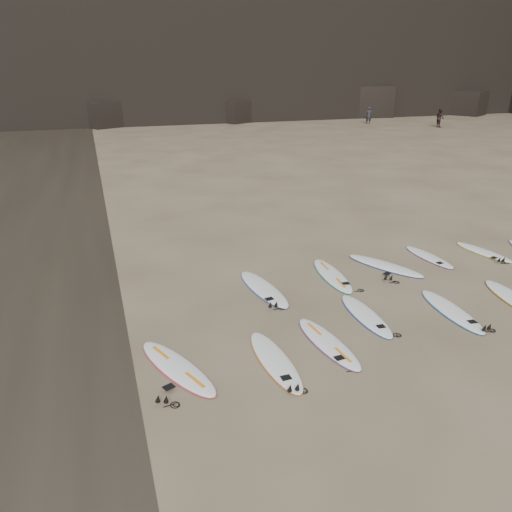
{
  "coord_description": "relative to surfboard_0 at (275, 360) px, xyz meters",
  "views": [
    {
      "loc": [
        -7.35,
        -9.77,
        6.17
      ],
      "look_at": [
        -3.6,
        1.64,
        1.5
      ],
      "focal_mm": 35.0,
      "sensor_mm": 36.0,
      "label": 1
    }
  ],
  "objects": [
    {
      "name": "person_a",
      "position": [
        25.35,
        39.84,
        0.85
      ],
      "size": [
        0.78,
        0.7,
        1.78
      ],
      "primitive_type": "imported",
      "rotation": [
        0.0,
        0.0,
        2.6
      ],
      "color": "#222228",
      "rests_on": "ground"
    },
    {
      "name": "surfboard_8",
      "position": [
        7.12,
        4.28,
        -0.01
      ],
      "size": [
        0.72,
        2.32,
        0.08
      ],
      "primitive_type": "ellipsoid",
      "rotation": [
        0.0,
        0.0,
        0.07
      ],
      "color": "white",
      "rests_on": "ground"
    },
    {
      "name": "surfboard_0",
      "position": [
        0.0,
        0.0,
        0.0
      ],
      "size": [
        0.72,
        2.62,
        0.09
      ],
      "primitive_type": "ellipsoid",
      "rotation": [
        0.0,
        0.0,
        0.04
      ],
      "color": "white",
      "rests_on": "ground"
    },
    {
      "name": "person_b",
      "position": [
        30.75,
        35.05,
        0.88
      ],
      "size": [
        0.74,
        0.93,
        1.85
      ],
      "primitive_type": "imported",
      "rotation": [
        0.0,
        0.0,
        1.52
      ],
      "color": "black",
      "rests_on": "ground"
    },
    {
      "name": "surfboard_6",
      "position": [
        3.31,
        3.88,
        0.0
      ],
      "size": [
        0.87,
        2.76,
        0.1
      ],
      "primitive_type": "ellipsoid",
      "rotation": [
        0.0,
        0.0,
        -0.08
      ],
      "color": "white",
      "rests_on": "ground"
    },
    {
      "name": "surfboard_3",
      "position": [
        5.25,
        0.77,
        0.0
      ],
      "size": [
        0.79,
        2.64,
        0.09
      ],
      "primitive_type": "ellipsoid",
      "rotation": [
        0.0,
        0.0,
        -0.06
      ],
      "color": "white",
      "rests_on": "ground"
    },
    {
      "name": "surfboard_5",
      "position": [
        0.98,
        3.62,
        0.0
      ],
      "size": [
        1.02,
        2.86,
        0.1
      ],
      "primitive_type": "ellipsoid",
      "rotation": [
        0.0,
        0.0,
        0.13
      ],
      "color": "white",
      "rests_on": "ground"
    },
    {
      "name": "surfboard_9",
      "position": [
        9.22,
        4.1,
        -0.01
      ],
      "size": [
        0.93,
        2.32,
        0.08
      ],
      "primitive_type": "ellipsoid",
      "rotation": [
        0.0,
        0.0,
        0.18
      ],
      "color": "white",
      "rests_on": "ground"
    },
    {
      "name": "surfboard_11",
      "position": [
        -2.09,
        0.41,
        0.0
      ],
      "size": [
        1.64,
        2.76,
        0.1
      ],
      "primitive_type": "ellipsoid",
      "rotation": [
        0.0,
        0.0,
        0.39
      ],
      "color": "white",
      "rests_on": "ground"
    },
    {
      "name": "ground",
      "position": [
        4.02,
        0.97,
        -0.05
      ],
      "size": [
        240.0,
        240.0,
        0.0
      ],
      "primitive_type": "plane",
      "color": "#897559",
      "rests_on": "ground"
    },
    {
      "name": "surfboard_1",
      "position": [
        1.44,
        0.31,
        -0.0
      ],
      "size": [
        0.86,
        2.61,
        0.09
      ],
      "primitive_type": "ellipsoid",
      "rotation": [
        0.0,
        0.0,
        0.1
      ],
      "color": "white",
      "rests_on": "ground"
    },
    {
      "name": "surfboard_2",
      "position": [
        2.97,
        1.25,
        -0.0
      ],
      "size": [
        0.67,
        2.52,
        0.09
      ],
      "primitive_type": "ellipsoid",
      "rotation": [
        0.0,
        0.0,
        -0.03
      ],
      "color": "white",
      "rests_on": "ground"
    },
    {
      "name": "surfboard_7",
      "position": [
        5.28,
        4.05,
        0.0
      ],
      "size": [
        1.83,
        2.72,
        0.1
      ],
      "primitive_type": "ellipsoid",
      "rotation": [
        0.0,
        0.0,
        0.47
      ],
      "color": "white",
      "rests_on": "ground"
    }
  ]
}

